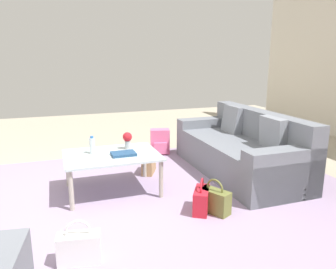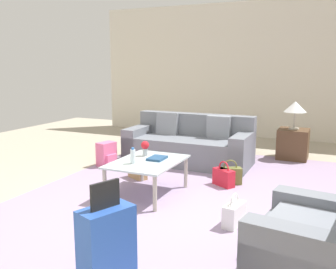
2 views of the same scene
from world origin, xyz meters
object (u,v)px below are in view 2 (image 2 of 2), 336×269
(coffee_table_book, at_px, (157,158))
(handbag_tan, at_px, (138,170))
(suitcase_blue, at_px, (107,246))
(armchair, at_px, (325,252))
(backpack_pink, at_px, (107,154))
(handbag_olive, at_px, (230,175))
(couch, at_px, (190,146))
(table_lamp, at_px, (295,107))
(handbag_red, at_px, (224,177))
(flower_vase, at_px, (145,147))
(handbag_white, at_px, (234,214))
(water_bottle, at_px, (133,156))
(side_table, at_px, (293,144))
(coffee_table, at_px, (148,165))

(coffee_table_book, distance_m, handbag_tan, 0.79)
(suitcase_blue, bearing_deg, armchair, 115.18)
(coffee_table_book, xyz_separation_m, suitcase_blue, (2.12, 0.62, -0.11))
(handbag_tan, xyz_separation_m, backpack_pink, (-0.43, -0.82, 0.06))
(coffee_table_book, bearing_deg, handbag_olive, 133.50)
(couch, xyz_separation_m, table_lamp, (-1.01, 1.60, 0.64))
(armchair, distance_m, suitcase_blue, 1.62)
(table_lamp, xyz_separation_m, backpack_pink, (1.80, -2.79, -0.74))
(backpack_pink, bearing_deg, suitcase_blue, 33.58)
(coffee_table_book, distance_m, handbag_red, 1.02)
(flower_vase, xyz_separation_m, backpack_pink, (-0.78, -1.14, -0.39))
(handbag_white, bearing_deg, water_bottle, -101.54)
(handbag_tan, bearing_deg, handbag_red, 98.38)
(coffee_table_book, distance_m, side_table, 3.04)
(side_table, bearing_deg, flower_vase, -32.60)
(coffee_table_book, height_order, side_table, side_table)
(couch, xyz_separation_m, armchair, (3.10, 2.27, 0.01))
(coffee_table_book, bearing_deg, handbag_tan, -129.87)
(suitcase_blue, bearing_deg, coffee_table_book, -163.70)
(couch, height_order, flower_vase, couch)
(table_lamp, bearing_deg, handbag_olive, -18.31)
(flower_vase, xyz_separation_m, handbag_white, (0.70, 1.42, -0.45))
(table_lamp, xyz_separation_m, handbag_white, (3.28, -0.23, -0.80))
(armchair, bearing_deg, water_bottle, -116.08)
(table_lamp, distance_m, suitcase_blue, 4.90)
(coffee_table_book, bearing_deg, flower_vase, -113.90)
(couch, height_order, coffee_table_book, couch)
(coffee_table_book, xyz_separation_m, handbag_white, (0.60, 1.19, -0.34))
(handbag_tan, bearing_deg, flower_vase, 42.16)
(couch, height_order, handbag_white, couch)
(coffee_table, height_order, table_lamp, table_lamp)
(handbag_olive, bearing_deg, handbag_red, -27.90)
(armchair, distance_m, backpack_pink, 4.16)
(table_lamp, height_order, handbag_olive, table_lamp)
(backpack_pink, bearing_deg, couch, 123.71)
(water_bottle, relative_size, suitcase_blue, 0.24)
(water_bottle, xyz_separation_m, handbag_olive, (-1.07, 0.96, -0.42))
(water_bottle, height_order, flower_vase, flower_vase)
(armchair, height_order, backpack_pink, armchair)
(handbag_red, bearing_deg, coffee_table_book, -48.51)
(backpack_pink, bearing_deg, side_table, 122.87)
(coffee_table_book, relative_size, suitcase_blue, 0.32)
(handbag_red, bearing_deg, coffee_table, -46.60)
(suitcase_blue, distance_m, backpack_pink, 3.60)
(handbag_red, height_order, handbag_olive, same)
(flower_vase, distance_m, backpack_pink, 1.43)
(side_table, distance_m, handbag_white, 3.29)
(handbag_red, bearing_deg, side_table, 161.11)
(coffee_table_book, xyz_separation_m, handbag_olive, (-0.75, 0.78, -0.34))
(water_bottle, xyz_separation_m, table_lamp, (-3.00, 1.60, 0.38))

